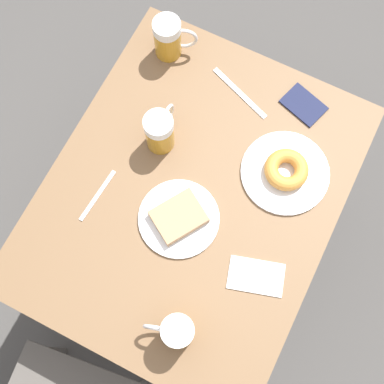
{
  "coord_description": "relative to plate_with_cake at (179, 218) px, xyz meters",
  "views": [
    {
      "loc": [
        -0.2,
        0.4,
        2.22
      ],
      "look_at": [
        0.0,
        0.0,
        0.76
      ],
      "focal_mm": 50.0,
      "sensor_mm": 36.0,
      "label": 1
    }
  ],
  "objects": [
    {
      "name": "ground_plane",
      "position": [
        0.0,
        -0.08,
        -0.76
      ],
      "size": [
        8.0,
        8.0,
        0.0
      ],
      "primitive_type": "plane",
      "color": "#474442"
    },
    {
      "name": "table",
      "position": [
        0.0,
        -0.08,
        -0.08
      ],
      "size": [
        0.81,
        1.02,
        0.74
      ],
      "color": "brown",
      "rests_on": "ground_plane"
    },
    {
      "name": "plate_with_cake",
      "position": [
        0.0,
        0.0,
        0.0
      ],
      "size": [
        0.23,
        0.23,
        0.04
      ],
      "color": "silver",
      "rests_on": "table"
    },
    {
      "name": "plate_with_donut",
      "position": [
        -0.21,
        -0.26,
        0.0
      ],
      "size": [
        0.26,
        0.26,
        0.05
      ],
      "color": "silver",
      "rests_on": "table"
    },
    {
      "name": "beer_mug_left",
      "position": [
        0.16,
        -0.19,
        0.06
      ],
      "size": [
        0.08,
        0.13,
        0.14
      ],
      "color": "#C68C23",
      "rests_on": "table"
    },
    {
      "name": "beer_mug_center",
      "position": [
        -0.14,
        0.28,
        0.06
      ],
      "size": [
        0.13,
        0.08,
        0.14
      ],
      "color": "#C68C23",
      "rests_on": "table"
    },
    {
      "name": "beer_mug_right",
      "position": [
        0.28,
        -0.47,
        0.06
      ],
      "size": [
        0.13,
        0.09,
        0.14
      ],
      "color": "#C68C23",
      "rests_on": "table"
    },
    {
      "name": "napkin_folded",
      "position": [
        -0.26,
        0.05,
        -0.01
      ],
      "size": [
        0.17,
        0.13,
        0.0
      ],
      "rotation": [
        0.0,
        0.0,
        3.43
      ],
      "color": "white",
      "rests_on": "table"
    },
    {
      "name": "fork",
      "position": [
        0.24,
        0.04,
        -0.01
      ],
      "size": [
        0.03,
        0.17,
        0.0
      ],
      "rotation": [
        0.0,
        0.0,
        3.06
      ],
      "color": "silver",
      "rests_on": "table"
    },
    {
      "name": "knife",
      "position": [
        0.02,
        -0.44,
        -0.01
      ],
      "size": [
        0.21,
        0.1,
        0.0
      ],
      "rotation": [
        0.0,
        0.0,
        4.35
      ],
      "color": "silver",
      "rests_on": "table"
    },
    {
      "name": "passport_near_edge",
      "position": [
        -0.18,
        -0.49,
        -0.01
      ],
      "size": [
        0.15,
        0.12,
        0.01
      ],
      "rotation": [
        0.0,
        0.0,
        4.41
      ],
      "color": "#141938",
      "rests_on": "table"
    }
  ]
}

